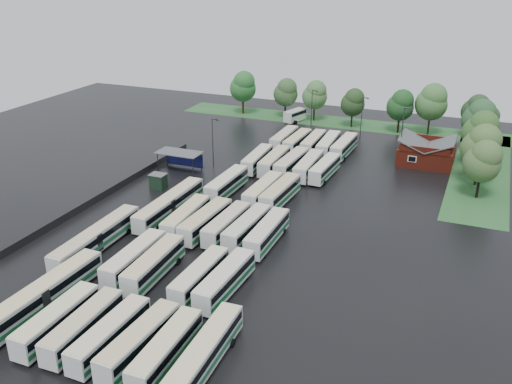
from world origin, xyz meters
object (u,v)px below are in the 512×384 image
at_px(artic_bus_west_a, 44,295).
at_px(minibus, 295,115).
at_px(brick_building, 426,155).
at_px(artic_bus_east, 198,363).

xyz_separation_m(artic_bus_west_a, minibus, (0.38, 84.61, -0.26)).
bearing_deg(brick_building, artic_bus_west_a, -116.71).
distance_m(brick_building, artic_bus_west_a, 73.55).
height_order(brick_building, artic_bus_west_a, brick_building).
bearing_deg(artic_bus_west_a, artic_bus_east, -7.77).
xyz_separation_m(brick_building, artic_bus_east, (-11.83, -69.16, -0.16)).
bearing_deg(brick_building, artic_bus_east, -99.71).
relative_size(brick_building, minibus, 1.50).
bearing_deg(artic_bus_west_a, brick_building, 64.77).
distance_m(artic_bus_west_a, minibus, 84.62).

